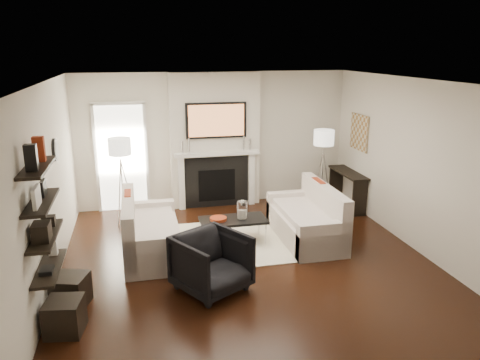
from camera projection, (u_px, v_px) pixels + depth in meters
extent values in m
plane|color=black|center=(249.00, 263.00, 7.08)|extent=(6.00, 6.00, 0.00)
plane|color=white|center=(250.00, 82.00, 6.34)|extent=(6.00, 6.00, 0.00)
plane|color=silver|center=(214.00, 139.00, 9.52)|extent=(5.50, 0.00, 5.50)
plane|color=silver|center=(335.00, 272.00, 3.89)|extent=(5.50, 0.00, 5.50)
plane|color=silver|center=(46.00, 190.00, 6.13)|extent=(0.00, 6.00, 6.00)
plane|color=silver|center=(420.00, 167.00, 7.29)|extent=(0.00, 6.00, 6.00)
cube|color=silver|center=(215.00, 140.00, 9.41)|extent=(1.80, 0.25, 2.70)
cube|color=black|center=(217.00, 182.00, 9.51)|extent=(1.30, 0.02, 1.04)
cube|color=black|center=(217.00, 185.00, 9.52)|extent=(0.75, 0.02, 0.65)
cube|color=white|center=(182.00, 183.00, 9.32)|extent=(0.12, 0.08, 1.10)
cube|color=white|center=(251.00, 179.00, 9.62)|extent=(0.12, 0.08, 1.10)
cube|color=white|center=(217.00, 154.00, 9.30)|extent=(1.70, 0.18, 0.07)
cube|color=black|center=(216.00, 120.00, 9.14)|extent=(1.20, 0.06, 0.70)
cube|color=#BF723F|center=(216.00, 121.00, 9.11)|extent=(1.10, 0.00, 0.62)
cylinder|color=silver|center=(189.00, 146.00, 9.14)|extent=(0.04, 0.04, 0.30)
cylinder|color=silver|center=(182.00, 147.00, 9.12)|extent=(0.04, 0.04, 0.24)
cylinder|color=silver|center=(244.00, 143.00, 9.37)|extent=(0.04, 0.04, 0.30)
cylinder|color=silver|center=(250.00, 144.00, 9.41)|extent=(0.04, 0.04, 0.24)
cube|color=white|center=(122.00, 158.00, 9.19)|extent=(0.90, 0.02, 2.10)
cube|color=white|center=(96.00, 160.00, 9.07)|extent=(0.06, 0.06, 2.16)
cube|color=white|center=(147.00, 157.00, 9.28)|extent=(0.06, 0.06, 2.16)
cube|color=white|center=(118.00, 103.00, 8.88)|extent=(1.02, 0.06, 0.06)
cube|color=#F2E4C6|center=(233.00, 242.00, 7.86)|extent=(2.60, 2.00, 0.01)
cube|color=beige|center=(152.00, 241.00, 7.38)|extent=(0.85, 1.80, 0.42)
cube|color=beige|center=(129.00, 224.00, 7.22)|extent=(0.18, 1.80, 0.80)
cube|color=beige|center=(154.00, 257.00, 6.60)|extent=(0.85, 0.18, 0.60)
cube|color=beige|center=(150.00, 218.00, 8.12)|extent=(0.85, 0.18, 0.60)
cube|color=beige|center=(155.00, 225.00, 7.32)|extent=(0.63, 1.44, 0.10)
cube|color=maroon|center=(128.00, 205.00, 7.45)|extent=(0.10, 0.42, 0.42)
cube|color=black|center=(128.00, 219.00, 6.89)|extent=(0.10, 0.40, 0.40)
cube|color=beige|center=(305.00, 227.00, 7.94)|extent=(0.85, 1.80, 0.42)
cube|color=beige|center=(324.00, 208.00, 7.92)|extent=(0.18, 1.80, 0.80)
cube|color=beige|center=(324.00, 241.00, 7.15)|extent=(0.85, 0.18, 0.60)
cube|color=beige|center=(290.00, 207.00, 8.67)|extent=(0.85, 0.18, 0.60)
cube|color=beige|center=(303.00, 213.00, 7.85)|extent=(0.63, 1.44, 0.10)
cube|color=maroon|center=(318.00, 192.00, 8.15)|extent=(0.10, 0.42, 0.42)
cube|color=black|center=(332.00, 203.00, 7.59)|extent=(0.10, 0.40, 0.40)
cube|color=black|center=(233.00, 220.00, 7.73)|extent=(1.10, 0.55, 0.04)
cylinder|color=silver|center=(206.00, 240.00, 7.48)|extent=(0.02, 0.02, 0.38)
cylinder|color=silver|center=(266.00, 234.00, 7.69)|extent=(0.02, 0.02, 0.38)
cylinder|color=silver|center=(202.00, 230.00, 7.89)|extent=(0.02, 0.02, 0.38)
cylinder|color=silver|center=(259.00, 225.00, 8.10)|extent=(0.02, 0.02, 0.38)
cylinder|color=white|center=(242.00, 210.00, 7.72)|extent=(0.18, 0.18, 0.31)
cylinder|color=white|center=(242.00, 214.00, 7.74)|extent=(0.10, 0.10, 0.16)
cylinder|color=#C34420|center=(218.00, 219.00, 7.67)|extent=(0.28, 0.28, 0.05)
imported|color=black|center=(212.00, 260.00, 6.20)|extent=(1.13, 1.11, 0.86)
cylinder|color=silver|center=(123.00, 192.00, 8.57)|extent=(0.02, 0.02, 1.20)
cylinder|color=white|center=(119.00, 146.00, 8.34)|extent=(0.40, 0.40, 0.30)
cylinder|color=silver|center=(129.00, 192.00, 8.60)|extent=(0.25, 0.02, 1.23)
cylinder|color=silver|center=(120.00, 191.00, 8.65)|extent=(0.14, 0.22, 1.23)
cylinder|color=silver|center=(120.00, 194.00, 8.47)|extent=(0.14, 0.22, 1.23)
cylinder|color=silver|center=(322.00, 179.00, 9.40)|extent=(0.02, 0.02, 1.20)
cylinder|color=white|center=(324.00, 138.00, 9.17)|extent=(0.40, 0.40, 0.30)
cylinder|color=silver|center=(327.00, 179.00, 9.43)|extent=(0.25, 0.02, 1.23)
cylinder|color=silver|center=(318.00, 178.00, 9.48)|extent=(0.14, 0.22, 1.23)
cylinder|color=silver|center=(321.00, 181.00, 9.30)|extent=(0.14, 0.22, 1.23)
cube|color=black|center=(348.00, 173.00, 9.38)|extent=(0.35, 1.20, 0.04)
cube|color=black|center=(360.00, 199.00, 8.97)|extent=(0.30, 0.04, 0.71)
cube|color=black|center=(336.00, 183.00, 10.00)|extent=(0.30, 0.04, 0.71)
cube|color=#A28551|center=(359.00, 132.00, 9.16)|extent=(0.03, 0.70, 0.70)
cube|color=black|center=(49.00, 268.00, 5.39)|extent=(0.25, 1.00, 0.03)
cube|color=black|center=(45.00, 236.00, 5.28)|extent=(0.25, 1.00, 0.04)
cube|color=black|center=(41.00, 202.00, 5.17)|extent=(0.25, 1.00, 0.04)
cube|color=black|center=(37.00, 167.00, 5.06)|extent=(0.25, 1.00, 0.04)
cube|color=black|center=(31.00, 158.00, 4.81)|extent=(0.12, 0.10, 0.28)
cube|color=maroon|center=(39.00, 149.00, 5.22)|extent=(0.12, 0.10, 0.28)
cube|color=white|center=(36.00, 197.00, 4.95)|extent=(0.04, 0.30, 0.22)
cube|color=black|center=(43.00, 188.00, 5.32)|extent=(0.04, 0.22, 0.18)
cube|color=black|center=(41.00, 232.00, 5.08)|extent=(0.18, 0.25, 0.20)
cube|color=black|center=(49.00, 221.00, 5.52)|extent=(0.15, 0.12, 0.12)
cube|color=black|center=(47.00, 270.00, 5.24)|extent=(0.14, 0.20, 0.05)
cube|color=white|center=(53.00, 247.00, 5.68)|extent=(0.10, 0.10, 0.18)
cylinder|color=black|center=(55.00, 150.00, 6.88)|extent=(0.04, 0.34, 0.34)
cylinder|color=white|center=(57.00, 150.00, 6.88)|extent=(0.01, 0.29, 0.29)
cube|color=black|center=(71.00, 291.00, 5.89)|extent=(0.50, 0.50, 0.40)
cube|color=black|center=(65.00, 316.00, 5.32)|extent=(0.46, 0.46, 0.40)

